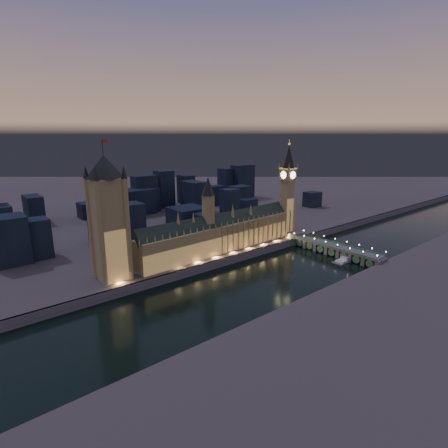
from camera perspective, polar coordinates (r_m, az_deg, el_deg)
ground_plane at (r=323.02m, az=5.55°, el=-8.58°), size 2000.00×2000.00×0.00m
north_bank at (r=769.30m, az=-22.85°, el=4.17°), size 2000.00×960.00×8.00m
embankment_wall at (r=349.61m, az=0.82°, el=-5.98°), size 2000.00×2.50×8.00m
palace_of_westminster at (r=363.71m, az=-0.10°, el=-1.45°), size 202.00×29.01×78.00m
victoria_tower at (r=296.18m, az=-18.40°, el=1.75°), size 31.68×31.68×114.43m
elizabeth_tower at (r=422.65m, az=10.35°, el=6.68°), size 18.00×18.00×112.27m
westminster_bridge at (r=397.26m, az=16.97°, el=-3.79°), size 18.30×113.00×15.90m
river_boat at (r=387.27m, az=19.98°, el=-5.21°), size 49.48×13.53×4.50m
city_backdrop at (r=526.14m, az=-11.05°, el=3.73°), size 473.64×215.63×89.66m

